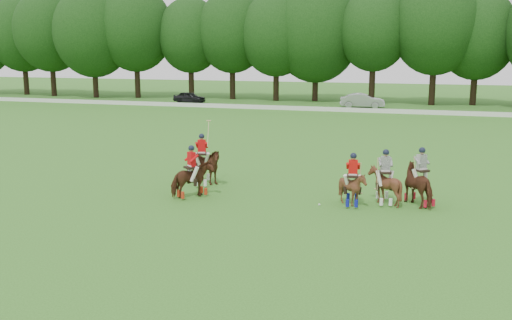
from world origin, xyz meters
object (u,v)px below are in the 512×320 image
(car_mid, at_px, (362,101))
(polo_stripe_a, at_px, (420,184))
(polo_red_a, at_px, (192,179))
(polo_ball, at_px, (319,205))
(car_left, at_px, (189,97))
(polo_stripe_b, at_px, (385,185))
(polo_red_b, at_px, (202,166))
(polo_red_c, at_px, (352,187))

(car_mid, height_order, polo_stripe_a, polo_stripe_a)
(polo_red_a, bearing_deg, polo_ball, 3.42)
(car_left, relative_size, polo_stripe_b, 1.71)
(polo_stripe_b, distance_m, polo_ball, 2.77)
(polo_red_b, distance_m, polo_stripe_b, 8.34)
(car_mid, xyz_separation_m, polo_stripe_a, (7.05, -38.47, 0.07))
(polo_stripe_a, height_order, polo_ball, polo_stripe_a)
(polo_red_b, distance_m, polo_stripe_a, 9.69)
(car_mid, bearing_deg, polo_red_a, 170.65)
(polo_red_a, relative_size, polo_red_b, 0.76)
(car_mid, bearing_deg, polo_ball, 178.32)
(polo_ball, bearing_deg, polo_stripe_a, 19.51)
(polo_red_a, height_order, polo_red_b, polo_red_b)
(car_left, relative_size, polo_red_b, 1.31)
(polo_red_c, height_order, polo_ball, polo_red_c)
(polo_red_c, distance_m, polo_stripe_a, 2.72)
(polo_stripe_a, distance_m, polo_ball, 4.11)
(polo_stripe_a, bearing_deg, car_mid, 100.39)
(polo_red_b, relative_size, polo_red_c, 1.37)
(car_mid, distance_m, polo_red_c, 39.62)
(polo_red_a, bearing_deg, polo_red_c, 6.66)
(car_left, bearing_deg, polo_red_a, -151.07)
(car_left, height_order, polo_stripe_a, polo_stripe_a)
(polo_stripe_b, bearing_deg, polo_red_b, 173.96)
(car_mid, relative_size, polo_red_c, 2.21)
(polo_red_b, distance_m, polo_red_c, 7.26)
(car_left, distance_m, car_mid, 20.11)
(car_left, relative_size, polo_red_a, 1.71)
(polo_ball, bearing_deg, polo_red_b, 161.33)
(car_mid, xyz_separation_m, polo_red_a, (-2.11, -40.13, 0.02))
(car_mid, distance_m, polo_ball, 39.95)
(polo_red_a, relative_size, polo_stripe_b, 1.00)
(polo_stripe_b, bearing_deg, car_mid, 98.34)
(polo_red_a, distance_m, polo_stripe_a, 9.31)
(polo_red_a, bearing_deg, polo_red_b, 102.41)
(car_mid, bearing_deg, polo_stripe_b, -178.00)
(polo_stripe_a, bearing_deg, polo_red_b, 176.24)
(polo_red_b, bearing_deg, car_mid, 86.05)
(car_left, distance_m, polo_red_a, 43.98)
(car_mid, height_order, polo_ball, car_mid)
(polo_stripe_a, relative_size, polo_ball, 25.99)
(car_left, bearing_deg, polo_ball, -144.82)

